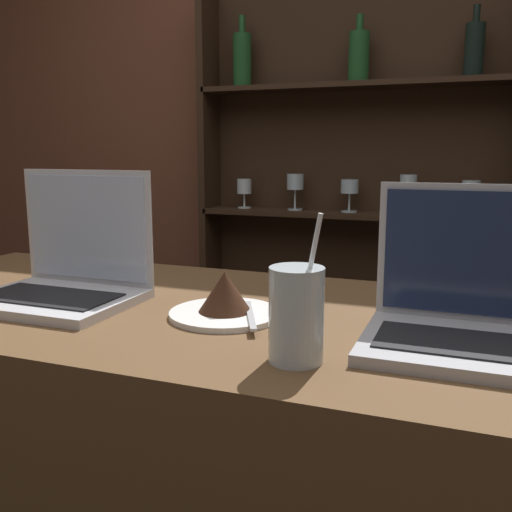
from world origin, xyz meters
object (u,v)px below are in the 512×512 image
at_px(laptop_near, 66,272).
at_px(water_glass, 296,315).
at_px(cake_plate, 225,300).
at_px(laptop_far, 468,311).

xyz_separation_m(laptop_near, water_glass, (0.53, -0.16, 0.01)).
distance_m(laptop_near, water_glass, 0.55).
distance_m(cake_plate, water_glass, 0.25).
bearing_deg(laptop_near, laptop_far, -0.26).
relative_size(cake_plate, water_glass, 0.95).
bearing_deg(water_glass, laptop_far, 35.64).
relative_size(laptop_far, water_glass, 1.41).
relative_size(laptop_near, cake_plate, 1.54).
xyz_separation_m(laptop_far, cake_plate, (-0.41, 0.00, -0.02)).
xyz_separation_m(laptop_far, water_glass, (-0.22, -0.16, 0.02)).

